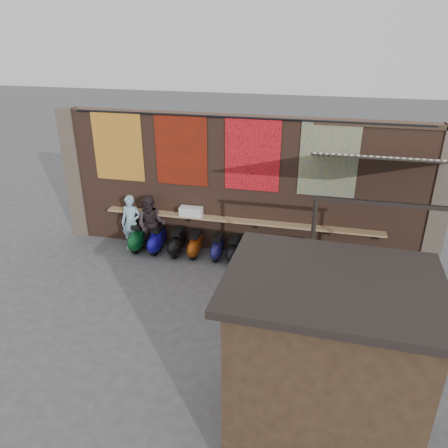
% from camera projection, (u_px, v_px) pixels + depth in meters
% --- Properties ---
extents(ground, '(70.00, 70.00, 0.00)m').
position_uv_depth(ground, '(220.00, 299.00, 10.80)').
color(ground, '#474749').
rests_on(ground, ground).
extents(brick_wall, '(10.00, 0.40, 4.00)m').
position_uv_depth(brick_wall, '(242.00, 187.00, 12.36)').
color(brick_wall, brown).
rests_on(brick_wall, ground).
extents(pier_left, '(0.50, 0.50, 4.00)m').
position_uv_depth(pier_left, '(76.00, 174.00, 13.43)').
color(pier_left, '#4C4238').
rests_on(pier_left, ground).
extents(pier_right, '(0.50, 0.50, 4.00)m').
position_uv_depth(pier_right, '(439.00, 202.00, 11.29)').
color(pier_right, '#4C4238').
rests_on(pier_right, ground).
extents(eating_counter, '(8.00, 0.32, 0.05)m').
position_uv_depth(eating_counter, '(239.00, 221.00, 12.40)').
color(eating_counter, '#9E7A51').
rests_on(eating_counter, brick_wall).
extents(shelf_box, '(0.66, 0.27, 0.27)m').
position_uv_depth(shelf_box, '(191.00, 212.00, 12.60)').
color(shelf_box, white).
rests_on(shelf_box, eating_counter).
extents(tapestry_redgold, '(1.50, 0.02, 2.00)m').
position_uv_depth(tapestry_redgold, '(118.00, 147.00, 12.49)').
color(tapestry_redgold, '#9D2B16').
rests_on(tapestry_redgold, brick_wall).
extents(tapestry_sun, '(1.50, 0.02, 2.00)m').
position_uv_depth(tapestry_sun, '(181.00, 150.00, 12.09)').
color(tapestry_sun, red).
rests_on(tapestry_sun, brick_wall).
extents(tapestry_orange, '(1.50, 0.02, 2.00)m').
position_uv_depth(tapestry_orange, '(252.00, 155.00, 11.68)').
color(tapestry_orange, red).
rests_on(tapestry_orange, brick_wall).
extents(tapestry_multi, '(1.50, 0.02, 2.00)m').
position_uv_depth(tapestry_multi, '(329.00, 160.00, 11.27)').
color(tapestry_multi, '#264C8D').
rests_on(tapestry_multi, brick_wall).
extents(hang_rail, '(9.50, 0.06, 0.06)m').
position_uv_depth(hang_rail, '(242.00, 118.00, 11.33)').
color(hang_rail, black).
rests_on(hang_rail, brick_wall).
extents(scooter_stool_0, '(0.39, 0.87, 0.83)m').
position_uv_depth(scooter_stool_0, '(139.00, 237.00, 13.02)').
color(scooter_stool_0, '#0B5321').
rests_on(scooter_stool_0, ground).
extents(scooter_stool_1, '(0.37, 0.82, 0.78)m').
position_uv_depth(scooter_stool_1, '(157.00, 239.00, 12.91)').
color(scooter_stool_1, '#150E9C').
rests_on(scooter_stool_1, ground).
extents(scooter_stool_2, '(0.37, 0.81, 0.77)m').
position_uv_depth(scooter_stool_2, '(177.00, 242.00, 12.75)').
color(scooter_stool_2, black).
rests_on(scooter_stool_2, ground).
extents(scooter_stool_3, '(0.34, 0.75, 0.71)m').
position_uv_depth(scooter_stool_3, '(195.00, 245.00, 12.68)').
color(scooter_stool_3, '#8D390C').
rests_on(scooter_stool_3, ground).
extents(scooter_stool_4, '(0.32, 0.72, 0.68)m').
position_uv_depth(scooter_stool_4, '(218.00, 247.00, 12.55)').
color(scooter_stool_4, navy).
rests_on(scooter_stool_4, ground).
extents(scooter_stool_5, '(0.34, 0.75, 0.72)m').
position_uv_depth(scooter_stool_5, '(234.00, 249.00, 12.41)').
color(scooter_stool_5, black).
rests_on(scooter_stool_5, ground).
extents(scooter_stool_6, '(0.36, 0.80, 0.76)m').
position_uv_depth(scooter_stool_6, '(257.00, 251.00, 12.27)').
color(scooter_stool_6, '#175F3C').
rests_on(scooter_stool_6, ground).
extents(scooter_stool_7, '(0.36, 0.81, 0.77)m').
position_uv_depth(scooter_stool_7, '(278.00, 254.00, 12.13)').
color(scooter_stool_7, '#151B51').
rests_on(scooter_stool_7, ground).
extents(scooter_stool_8, '(0.36, 0.81, 0.77)m').
position_uv_depth(scooter_stool_8, '(297.00, 255.00, 12.06)').
color(scooter_stool_8, '#105027').
rests_on(scooter_stool_8, ground).
extents(diner_left, '(0.62, 0.41, 1.70)m').
position_uv_depth(diner_left, '(131.00, 223.00, 12.87)').
color(diner_left, '#8CB3CC').
rests_on(diner_left, ground).
extents(diner_right, '(0.94, 0.79, 1.76)m').
position_uv_depth(diner_right, '(151.00, 225.00, 12.69)').
color(diner_right, '#2C2225').
rests_on(diner_right, ground).
extents(shopper_navy, '(1.03, 0.89, 1.67)m').
position_uv_depth(shopper_navy, '(322.00, 273.00, 10.29)').
color(shopper_navy, '#161E31').
rests_on(shopper_navy, ground).
extents(shopper_grey, '(1.14, 0.82, 1.59)m').
position_uv_depth(shopper_grey, '(366.00, 279.00, 10.12)').
color(shopper_grey, slate).
rests_on(shopper_grey, ground).
extents(shopper_tan, '(0.95, 0.81, 1.64)m').
position_uv_depth(shopper_tan, '(294.00, 271.00, 10.43)').
color(shopper_tan, '#91845C').
rests_on(shopper_tan, ground).
extents(market_stall, '(2.73, 2.08, 2.90)m').
position_uv_depth(market_stall, '(323.00, 368.00, 6.61)').
color(market_stall, black).
rests_on(market_stall, ground).
extents(stall_roof, '(3.06, 2.39, 0.12)m').
position_uv_depth(stall_roof, '(334.00, 283.00, 5.98)').
color(stall_roof, black).
rests_on(stall_roof, market_stall).
extents(stall_sign, '(1.20, 0.08, 0.50)m').
position_uv_depth(stall_sign, '(330.00, 294.00, 7.24)').
color(stall_sign, gold).
rests_on(stall_sign, market_stall).
extents(stall_shelf, '(2.22, 0.17, 0.06)m').
position_uv_depth(stall_shelf, '(324.00, 344.00, 7.68)').
color(stall_shelf, '#473321').
rests_on(stall_shelf, market_stall).
extents(awning_canvas, '(3.20, 3.28, 0.97)m').
position_uv_depth(awning_canvas, '(387.00, 159.00, 9.40)').
color(awning_canvas, beige).
rests_on(awning_canvas, brick_wall).
extents(awning_ledger, '(3.30, 0.08, 0.12)m').
position_uv_depth(awning_ledger, '(383.00, 125.00, 10.64)').
color(awning_ledger, '#33261C').
rests_on(awning_ledger, brick_wall).
extents(awning_header, '(3.00, 0.08, 0.08)m').
position_uv_depth(awning_header, '(391.00, 204.00, 8.26)').
color(awning_header, black).
rests_on(awning_header, awning_post_left).
extents(awning_post_left, '(0.09, 0.09, 3.10)m').
position_uv_depth(awning_post_left, '(310.00, 266.00, 9.19)').
color(awning_post_left, black).
rests_on(awning_post_left, ground).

